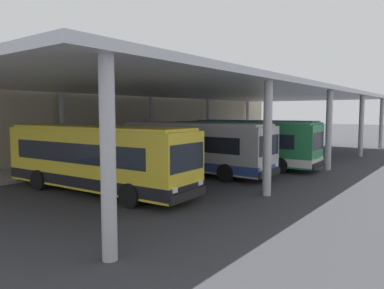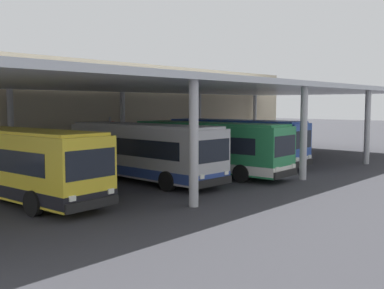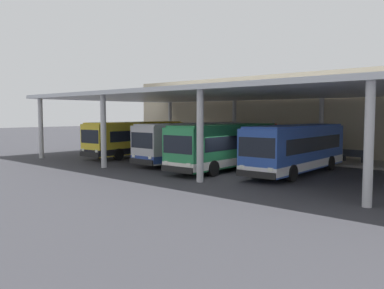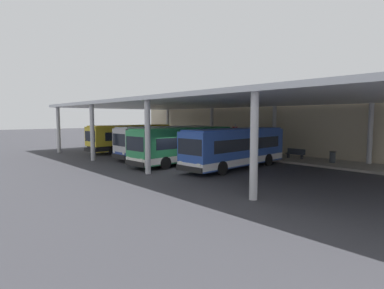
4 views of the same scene
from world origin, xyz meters
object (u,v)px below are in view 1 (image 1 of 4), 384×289
object	(u,v)px
bus_nearest_bay	(97,158)
trash_bin	(210,142)
bench_waiting	(189,145)
bus_far_bay	(254,139)
bus_second_bay	(193,147)
banner_sign	(147,135)
bus_middle_bay	(242,143)

from	to	relation	value
bus_nearest_bay	trash_bin	world-z (taller)	bus_nearest_bay
bus_nearest_bay	trash_bin	distance (m)	21.91
bus_nearest_bay	bench_waiting	world-z (taller)	bus_nearest_bay
bus_far_bay	trash_bin	xyz separation A→B (m)	(4.47, 7.50, -0.98)
bus_nearest_bay	bus_far_bay	distance (m)	16.09
bus_nearest_bay	bus_far_bay	xyz separation A→B (m)	(16.09, 0.03, 0.00)
bench_waiting	trash_bin	xyz separation A→B (m)	(3.52, -0.10, 0.01)
bus_nearest_bay	bus_second_bay	distance (m)	7.21
bus_nearest_bay	bus_second_bay	world-z (taller)	same
bus_second_bay	banner_sign	distance (m)	7.71
bench_waiting	bus_second_bay	bearing A→B (deg)	-141.21
bus_nearest_bay	bench_waiting	distance (m)	18.69
bus_second_bay	bus_middle_bay	world-z (taller)	same
bus_second_bay	bench_waiting	size ratio (longest dim) A/B	5.87
bus_far_bay	trash_bin	distance (m)	8.78
bench_waiting	bus_far_bay	bearing A→B (deg)	-97.12
banner_sign	bus_second_bay	bearing A→B (deg)	-114.18
bus_second_bay	bus_far_bay	bearing A→B (deg)	1.98
bus_middle_bay	banner_sign	xyz separation A→B (m)	(-1.10, 8.18, 0.32)
bus_second_bay	trash_bin	distance (m)	15.50
bench_waiting	banner_sign	distance (m)	6.86
bus_middle_bay	trash_bin	xyz separation A→B (m)	(9.10, 8.95, -0.98)
bench_waiting	trash_bin	size ratio (longest dim) A/B	1.84
bus_nearest_bay	banner_sign	bearing A→B (deg)	33.08
bus_far_bay	banner_sign	size ratio (longest dim) A/B	3.33
bench_waiting	bus_nearest_bay	bearing A→B (deg)	-155.89
bus_far_bay	banner_sign	xyz separation A→B (m)	(-5.73, 6.72, 0.32)
bus_nearest_bay	bus_far_bay	world-z (taller)	same
bus_far_bay	banner_sign	world-z (taller)	banner_sign
bus_middle_bay	banner_sign	bearing A→B (deg)	97.64
bus_nearest_bay	banner_sign	size ratio (longest dim) A/B	3.33
bus_nearest_bay	bus_middle_bay	distance (m)	11.54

